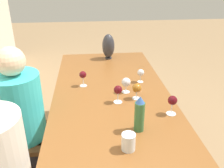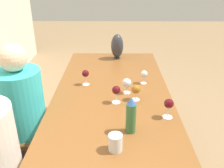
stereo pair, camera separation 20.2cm
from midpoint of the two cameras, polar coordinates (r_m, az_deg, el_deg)
The scene contains 12 objects.
dining_table at distance 1.94m, azimuth 2.95°, elevation -6.88°, with size 2.54×0.97×0.75m.
water_bottle at distance 1.58m, azimuth 8.04°, elevation -7.27°, with size 0.07×0.07×0.25m.
water_tumbler at distance 1.47m, azimuth 4.83°, elevation -13.33°, with size 0.08×0.08×0.10m.
vase at distance 2.85m, azimuth 3.24°, elevation 8.59°, with size 0.14×0.14×0.28m.
wine_glass_0 at distance 2.07m, azimuth 6.19°, elevation 0.12°, with size 0.08×0.08×0.13m.
wine_glass_1 at distance 1.97m, azimuth 8.43°, elevation -1.35°, with size 0.07×0.07×0.13m.
wine_glass_2 at distance 2.26m, azimuth 9.89°, elevation 2.15°, with size 0.06×0.06×0.12m.
wine_glass_3 at distance 2.20m, azimuth -3.48°, elevation 2.22°, with size 0.06×0.06×0.14m.
wine_glass_5 at distance 1.91m, azimuth 4.01°, elevation -1.61°, with size 0.07×0.07×0.14m.
wine_glass_6 at distance 1.79m, azimuth 16.07°, elevation -4.57°, with size 0.07×0.07×0.14m.
chair_far at distance 2.25m, azimuth -18.53°, elevation -9.29°, with size 0.44×0.44×0.90m.
person_far at distance 2.14m, azimuth -16.94°, elevation -5.97°, with size 0.37×0.37×1.21m.
Camera 2 is at (-1.64, -0.02, 1.72)m, focal length 40.00 mm.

